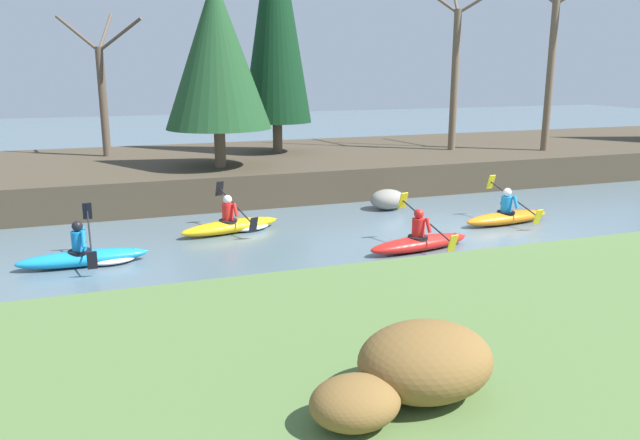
{
  "coord_description": "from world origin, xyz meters",
  "views": [
    {
      "loc": [
        -8.91,
        -13.44,
        4.18
      ],
      "look_at": [
        -3.93,
        0.5,
        0.55
      ],
      "focal_mm": 35.0,
      "sensor_mm": 36.0,
      "label": 1
    }
  ],
  "objects_px": {
    "kayaker_middle": "(420,241)",
    "kayaker_far_back": "(88,256)",
    "kayaker_lead": "(508,216)",
    "kayaker_trailing": "(234,225)",
    "boulder_midstream": "(388,199)"
  },
  "relations": [
    {
      "from": "kayaker_lead",
      "to": "boulder_midstream",
      "type": "height_order",
      "value": "kayaker_lead"
    },
    {
      "from": "kayaker_trailing",
      "to": "kayaker_far_back",
      "type": "bearing_deg",
      "value": -168.94
    },
    {
      "from": "kayaker_lead",
      "to": "kayaker_middle",
      "type": "height_order",
      "value": "same"
    },
    {
      "from": "kayaker_lead",
      "to": "kayaker_trailing",
      "type": "xyz_separation_m",
      "value": [
        -7.26,
        1.64,
        -0.02
      ]
    },
    {
      "from": "kayaker_far_back",
      "to": "kayaker_middle",
      "type": "bearing_deg",
      "value": -12.45
    },
    {
      "from": "kayaker_middle",
      "to": "kayaker_far_back",
      "type": "bearing_deg",
      "value": 160.5
    },
    {
      "from": "kayaker_lead",
      "to": "boulder_midstream",
      "type": "relative_size",
      "value": 2.58
    },
    {
      "from": "kayaker_far_back",
      "to": "boulder_midstream",
      "type": "distance_m",
      "value": 8.94
    },
    {
      "from": "kayaker_far_back",
      "to": "boulder_midstream",
      "type": "height_order",
      "value": "kayaker_far_back"
    },
    {
      "from": "kayaker_trailing",
      "to": "kayaker_lead",
      "type": "bearing_deg",
      "value": -27.14
    },
    {
      "from": "kayaker_lead",
      "to": "kayaker_far_back",
      "type": "xyz_separation_m",
      "value": [
        -10.83,
        -0.06,
        -0.02
      ]
    },
    {
      "from": "kayaker_lead",
      "to": "kayaker_far_back",
      "type": "bearing_deg",
      "value": 174.77
    },
    {
      "from": "kayaker_lead",
      "to": "kayaker_far_back",
      "type": "distance_m",
      "value": 10.83
    },
    {
      "from": "kayaker_lead",
      "to": "kayaker_trailing",
      "type": "bearing_deg",
      "value": 161.73
    },
    {
      "from": "kayaker_middle",
      "to": "kayaker_far_back",
      "type": "distance_m",
      "value": 7.47
    }
  ]
}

